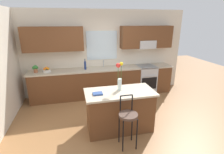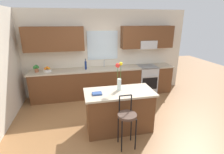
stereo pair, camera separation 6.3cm
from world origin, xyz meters
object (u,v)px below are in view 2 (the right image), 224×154
at_px(flower_vase, 119,77).
at_px(bottle_olive_oil, 86,65).
at_px(kitchen_island, 119,110).
at_px(fruit_bowl_oranges, 47,70).
at_px(oven_range, 146,79).
at_px(cookbook, 97,94).
at_px(potted_plant_small, 36,68).
at_px(bar_stool_near, 127,117).

relative_size(flower_vase, bottle_olive_oil, 1.89).
bearing_deg(kitchen_island, fruit_bowl_oranges, 131.82).
height_order(oven_range, fruit_bowl_oranges, fruit_bowl_oranges).
relative_size(fruit_bowl_oranges, bottle_olive_oil, 0.72).
height_order(flower_vase, bottle_olive_oil, flower_vase).
distance_m(cookbook, fruit_bowl_oranges, 2.30).
distance_m(oven_range, potted_plant_small, 3.51).
relative_size(oven_range, bottle_olive_oil, 2.78).
distance_m(kitchen_island, fruit_bowl_oranges, 2.61).
xyz_separation_m(bar_stool_near, bottle_olive_oil, (-0.58, 2.49, 0.42)).
distance_m(kitchen_island, cookbook, 0.68).
bearing_deg(oven_range, flower_vase, -128.69).
bearing_deg(potted_plant_small, flower_vase, -42.16).
relative_size(bar_stool_near, cookbook, 5.21).
height_order(bar_stool_near, cookbook, bar_stool_near).
relative_size(kitchen_island, potted_plant_small, 6.76).
height_order(kitchen_island, bottle_olive_oil, bottle_olive_oil).
distance_m(oven_range, cookbook, 2.77).
bearing_deg(cookbook, bar_stool_near, -48.08).
relative_size(bar_stool_near, flower_vase, 1.66).
relative_size(flower_vase, potted_plant_small, 2.84).
xyz_separation_m(flower_vase, potted_plant_small, (-2.02, 1.83, -0.18)).
relative_size(kitchen_island, flower_vase, 2.38).
bearing_deg(oven_range, bottle_olive_oil, 179.30).
distance_m(bar_stool_near, potted_plant_small, 3.23).
xyz_separation_m(bar_stool_near, fruit_bowl_oranges, (-1.71, 2.49, 0.34)).
distance_m(flower_vase, bottle_olive_oil, 1.93).
bearing_deg(flower_vase, bottle_olive_oil, 107.74).
distance_m(flower_vase, fruit_bowl_oranges, 2.52).
bearing_deg(bar_stool_near, bottle_olive_oil, 103.03).
bearing_deg(cookbook, bottle_olive_oil, 92.64).
distance_m(kitchen_island, bar_stool_near, 0.61).
relative_size(oven_range, flower_vase, 1.47).
distance_m(kitchen_island, potted_plant_small, 2.83).
height_order(bar_stool_near, potted_plant_small, potted_plant_small).
bearing_deg(oven_range, bar_stool_near, -120.51).
height_order(kitchen_island, cookbook, cookbook).
bearing_deg(kitchen_island, bar_stool_near, -90.00).
relative_size(bar_stool_near, bottle_olive_oil, 3.15).
bearing_deg(potted_plant_small, kitchen_island, -43.49).
xyz_separation_m(kitchen_island, bottle_olive_oil, (-0.58, 1.91, 0.59)).
xyz_separation_m(kitchen_island, potted_plant_small, (-2.01, 1.91, 0.58)).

